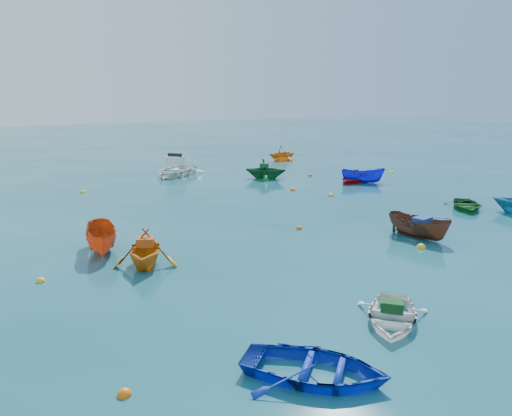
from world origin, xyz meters
TOP-DOWN VIEW (x-y plane):
  - ground at (0.00, 0.00)m, footprint 160.00×160.00m
  - dinghy_blue_sw at (-6.19, -8.54)m, footprint 4.00×4.05m
  - dinghy_white_near at (-2.70, -7.35)m, footprint 3.52×3.50m
  - sampan_brown_mid at (4.25, -1.88)m, footprint 1.67×3.14m
  - dinghy_orange_w at (-7.19, 0.56)m, footprint 3.33×3.52m
  - dinghy_green_e at (10.65, 0.66)m, footprint 3.49×3.54m
  - sampan_orange_n at (-8.20, 3.00)m, footprint 1.80×3.34m
  - dinghy_green_n at (6.06, 14.23)m, footprint 3.84×3.78m
  - dinghy_red_ne at (10.66, 9.90)m, footprint 3.77×3.32m
  - sampan_blue_far at (11.04, 9.40)m, footprint 3.03×2.66m
  - dinghy_orange_far at (12.25, 21.64)m, footprint 3.03×2.67m
  - motorboat_white at (0.84, 18.76)m, footprint 5.72×5.60m
  - tarp_green_a at (-2.62, -7.28)m, footprint 0.76×0.77m
  - tarp_blue_a at (4.28, -2.03)m, footprint 0.84×0.70m
  - tarp_orange_a at (-7.17, 0.60)m, footprint 0.76×0.68m
  - tarp_green_b at (5.98, 14.29)m, footprint 0.91×0.94m
  - tarp_orange_b at (10.57, 9.86)m, footprint 0.74×0.82m
  - buoy_or_a at (-10.08, -7.06)m, footprint 0.31×0.31m
  - buoy_ye_a at (3.20, -3.03)m, footprint 0.38×0.38m
  - buoy_or_b at (4.46, -0.92)m, footprint 0.30×0.30m
  - buoy_ye_b at (-10.79, 0.72)m, footprint 0.31×0.31m
  - buoy_or_c at (0.48, 1.80)m, footprint 0.30×0.30m
  - buoy_ye_c at (6.34, 6.93)m, footprint 0.34×0.34m
  - buoy_or_d at (5.27, 9.49)m, footprint 0.35×0.35m
  - buoy_ye_d at (-6.57, 15.47)m, footprint 0.35×0.35m
  - buoy_or_e at (9.49, 13.44)m, footprint 0.35×0.35m
  - buoy_ye_e at (15.92, 11.51)m, footprint 0.30×0.30m

SIDE VIEW (x-z plane):
  - ground at x=0.00m, z-range 0.00..0.00m
  - dinghy_blue_sw at x=-6.19m, z-range -0.34..0.34m
  - dinghy_white_near at x=-2.70m, z-range -0.30..0.30m
  - sampan_brown_mid at x=4.25m, z-range -0.58..0.58m
  - dinghy_orange_w at x=-7.19m, z-range -0.73..0.73m
  - dinghy_green_e at x=10.65m, z-range -0.30..0.30m
  - sampan_orange_n at x=-8.20m, z-range -0.61..0.61m
  - dinghy_green_n at x=6.06m, z-range -0.77..0.77m
  - dinghy_red_ne at x=10.66m, z-range -0.32..0.32m
  - sampan_blue_far at x=11.04m, z-range -0.57..0.57m
  - dinghy_orange_far at x=12.25m, z-range -0.75..0.75m
  - motorboat_white at x=0.84m, z-range -0.78..0.78m
  - buoy_or_a at x=-10.08m, z-range -0.16..0.16m
  - buoy_ye_a at x=3.20m, z-range -0.19..0.19m
  - buoy_or_b at x=4.46m, z-range -0.15..0.15m
  - buoy_ye_b at x=-10.79m, z-range -0.16..0.16m
  - buoy_or_c at x=0.48m, z-range -0.15..0.15m
  - buoy_ye_c at x=6.34m, z-range -0.17..0.17m
  - buoy_or_d at x=5.27m, z-range -0.17..0.17m
  - buoy_ye_d at x=-6.57m, z-range -0.18..0.18m
  - buoy_or_e at x=9.49m, z-range -0.17..0.17m
  - buoy_ye_e at x=15.92m, z-range -0.15..0.15m
  - tarp_green_a at x=-2.62m, z-range 0.30..0.60m
  - tarp_orange_b at x=10.57m, z-range 0.32..0.65m
  - tarp_blue_a at x=4.28m, z-range 0.58..0.94m
  - tarp_orange_a at x=-7.17m, z-range 0.73..1.03m
  - tarp_green_b at x=5.98m, z-range 0.77..1.13m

